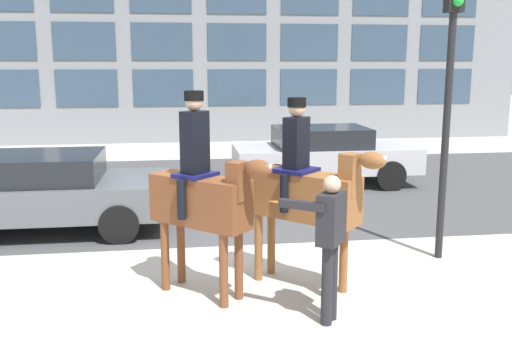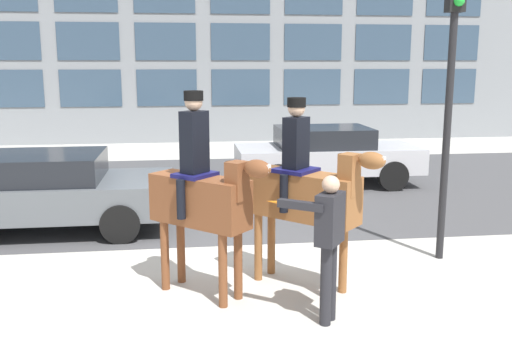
{
  "view_description": "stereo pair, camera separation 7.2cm",
  "coord_description": "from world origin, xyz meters",
  "px_view_note": "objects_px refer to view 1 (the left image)",
  "views": [
    {
      "loc": [
        -0.87,
        -8.37,
        2.95
      ],
      "look_at": [
        0.17,
        -0.8,
        1.49
      ],
      "focal_mm": 40.0,
      "sensor_mm": 36.0,
      "label": 1
    },
    {
      "loc": [
        -0.8,
        -8.38,
        2.95
      ],
      "look_at": [
        0.17,
        -0.8,
        1.49
      ],
      "focal_mm": 40.0,
      "sensor_mm": 36.0,
      "label": 2
    }
  ],
  "objects_px": {
    "mounted_horse_companion": "(303,191)",
    "pedestrian_bystander": "(329,237)",
    "street_car_far_lane": "(324,154)",
    "mounted_horse_lead": "(202,194)",
    "street_car_near_lane": "(43,191)",
    "traffic_light": "(451,65)"
  },
  "relations": [
    {
      "from": "mounted_horse_companion",
      "to": "pedestrian_bystander",
      "type": "height_order",
      "value": "mounted_horse_companion"
    },
    {
      "from": "mounted_horse_companion",
      "to": "traffic_light",
      "type": "distance_m",
      "value": 2.94
    },
    {
      "from": "traffic_light",
      "to": "mounted_horse_companion",
      "type": "bearing_deg",
      "value": -160.58
    },
    {
      "from": "mounted_horse_companion",
      "to": "street_car_far_lane",
      "type": "relative_size",
      "value": 0.57
    },
    {
      "from": "mounted_horse_lead",
      "to": "pedestrian_bystander",
      "type": "relative_size",
      "value": 1.51
    },
    {
      "from": "mounted_horse_companion",
      "to": "traffic_light",
      "type": "height_order",
      "value": "traffic_light"
    },
    {
      "from": "pedestrian_bystander",
      "to": "traffic_light",
      "type": "height_order",
      "value": "traffic_light"
    },
    {
      "from": "mounted_horse_lead",
      "to": "traffic_light",
      "type": "height_order",
      "value": "traffic_light"
    },
    {
      "from": "pedestrian_bystander",
      "to": "street_car_far_lane",
      "type": "xyz_separation_m",
      "value": [
        1.84,
        7.3,
        -0.26
      ]
    },
    {
      "from": "mounted_horse_lead",
      "to": "mounted_horse_companion",
      "type": "bearing_deg",
      "value": 46.84
    },
    {
      "from": "pedestrian_bystander",
      "to": "street_car_far_lane",
      "type": "relative_size",
      "value": 0.39
    },
    {
      "from": "street_car_near_lane",
      "to": "street_car_far_lane",
      "type": "height_order",
      "value": "street_car_far_lane"
    },
    {
      "from": "mounted_horse_lead",
      "to": "mounted_horse_companion",
      "type": "distance_m",
      "value": 1.32
    },
    {
      "from": "mounted_horse_lead",
      "to": "street_car_near_lane",
      "type": "relative_size",
      "value": 0.6
    },
    {
      "from": "mounted_horse_lead",
      "to": "traffic_light",
      "type": "relative_size",
      "value": 0.6
    },
    {
      "from": "street_car_far_lane",
      "to": "mounted_horse_companion",
      "type": "bearing_deg",
      "value": -107.01
    },
    {
      "from": "mounted_horse_lead",
      "to": "pedestrian_bystander",
      "type": "xyz_separation_m",
      "value": [
        1.38,
        -0.98,
        -0.3
      ]
    },
    {
      "from": "mounted_horse_lead",
      "to": "street_car_near_lane",
      "type": "xyz_separation_m",
      "value": [
        -2.66,
        3.21,
        -0.59
      ]
    },
    {
      "from": "street_car_near_lane",
      "to": "traffic_light",
      "type": "distance_m",
      "value": 7.04
    },
    {
      "from": "mounted_horse_lead",
      "to": "street_car_near_lane",
      "type": "bearing_deg",
      "value": 172.1
    },
    {
      "from": "mounted_horse_lead",
      "to": "traffic_light",
      "type": "distance_m",
      "value": 4.07
    },
    {
      "from": "mounted_horse_lead",
      "to": "pedestrian_bystander",
      "type": "bearing_deg",
      "value": 7.01
    }
  ]
}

